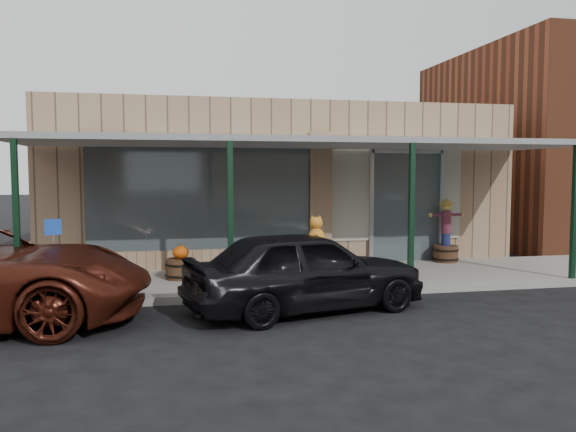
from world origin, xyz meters
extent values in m
plane|color=black|center=(0.00, 0.00, 0.00)|extent=(120.00, 120.00, 0.00)
cube|color=gray|center=(0.00, 3.60, 0.07)|extent=(40.00, 3.20, 0.15)
cube|color=#9B7E5F|center=(0.00, 8.20, 2.10)|extent=(12.00, 6.00, 4.20)
cube|color=#485358|center=(-2.20, 5.05, 1.90)|extent=(5.20, 0.06, 2.80)
cube|color=#485358|center=(3.00, 5.18, 1.50)|extent=(1.80, 0.06, 2.80)
cube|color=#9B7E5F|center=(0.70, 5.10, 1.70)|extent=(0.55, 0.30, 3.40)
cube|color=#9B7E5F|center=(-2.20, 5.10, 0.35)|extent=(5.20, 0.30, 0.50)
cube|color=#A29D8F|center=(0.00, 5.17, 2.00)|extent=(9.00, 0.02, 2.60)
cube|color=white|center=(0.00, 5.14, 3.20)|extent=(7.50, 0.03, 0.10)
cube|color=slate|center=(0.00, 3.60, 3.05)|extent=(12.00, 3.00, 0.12)
cube|color=black|center=(-5.50, 2.15, 1.55)|extent=(0.10, 0.10, 2.95)
cube|color=black|center=(-1.80, 2.15, 1.55)|extent=(0.10, 0.10, 2.95)
cube|color=black|center=(1.80, 2.15, 1.55)|extent=(0.10, 0.10, 2.95)
cube|color=black|center=(5.50, 2.15, 1.55)|extent=(0.10, 0.10, 2.95)
cylinder|color=#503320|center=(3.93, 4.80, 0.36)|extent=(0.77, 0.77, 0.41)
cylinder|color=navy|center=(3.93, 4.80, 0.72)|extent=(0.28, 0.28, 0.31)
cylinder|color=#9B2F16|center=(3.93, 4.80, 1.16)|extent=(0.31, 0.31, 0.57)
sphere|color=gold|center=(3.93, 4.80, 1.55)|extent=(0.23, 0.23, 0.23)
cone|color=gold|center=(3.93, 4.80, 1.69)|extent=(0.37, 0.37, 0.14)
cylinder|color=#503320|center=(-2.70, 3.78, 0.36)|extent=(0.84, 0.84, 0.43)
ellipsoid|color=#D6550D|center=(-2.70, 3.78, 0.72)|extent=(0.34, 0.34, 0.28)
cylinder|color=#4C471E|center=(-2.70, 3.78, 0.88)|extent=(0.04, 0.04, 0.06)
cylinder|color=gray|center=(-5.00, 2.60, 0.71)|extent=(0.04, 0.04, 1.12)
cube|color=blue|center=(-5.00, 2.60, 1.41)|extent=(0.28, 0.12, 0.29)
imported|color=black|center=(-0.61, 1.10, 0.72)|extent=(4.50, 2.66, 1.44)
ellipsoid|color=gold|center=(-0.19, 1.99, 1.14)|extent=(0.34, 0.29, 0.44)
sphere|color=gold|center=(-0.19, 2.03, 1.44)|extent=(0.25, 0.25, 0.25)
cylinder|color=#1A7535|center=(-0.19, 1.99, 1.31)|extent=(0.17, 0.17, 0.02)
camera|label=1|loc=(-2.84, -8.25, 2.39)|focal=35.00mm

